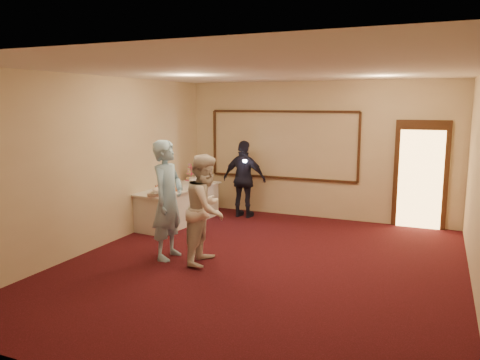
% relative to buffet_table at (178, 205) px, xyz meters
% --- Properties ---
extents(floor, '(7.00, 7.00, 0.00)m').
position_rel_buffet_table_xyz_m(floor, '(2.58, -1.82, -0.39)').
color(floor, black).
rests_on(floor, ground).
extents(room_walls, '(6.04, 7.04, 3.02)m').
position_rel_buffet_table_xyz_m(room_walls, '(2.58, -1.82, 1.64)').
color(room_walls, beige).
rests_on(room_walls, floor).
extents(wall_molding, '(3.45, 0.04, 1.55)m').
position_rel_buffet_table_xyz_m(wall_molding, '(1.78, 1.65, 1.21)').
color(wall_molding, '#32210F').
rests_on(wall_molding, room_walls).
extents(doorway, '(1.05, 0.07, 2.20)m').
position_rel_buffet_table_xyz_m(doorway, '(4.73, 1.63, 0.69)').
color(doorway, '#32210F').
rests_on(doorway, floor).
extents(buffet_table, '(1.07, 2.26, 0.77)m').
position_rel_buffet_table_xyz_m(buffet_table, '(0.00, 0.00, 0.00)').
color(buffet_table, silver).
rests_on(buffet_table, floor).
extents(pavlova_tray, '(0.46, 0.54, 0.19)m').
position_rel_buffet_table_xyz_m(pavlova_tray, '(0.14, -0.88, 0.46)').
color(pavlova_tray, silver).
rests_on(pavlova_tray, buffet_table).
extents(cupcake_stand, '(0.28, 0.28, 0.41)m').
position_rel_buffet_table_xyz_m(cupcake_stand, '(-0.19, 0.94, 0.53)').
color(cupcake_stand, '#D34471').
rests_on(cupcake_stand, buffet_table).
extents(plate_stack_a, '(0.17, 0.17, 0.14)m').
position_rel_buffet_table_xyz_m(plate_stack_a, '(-0.07, 0.05, 0.45)').
color(plate_stack_a, white).
rests_on(plate_stack_a, buffet_table).
extents(plate_stack_b, '(0.20, 0.20, 0.16)m').
position_rel_buffet_table_xyz_m(plate_stack_b, '(0.14, 0.44, 0.47)').
color(plate_stack_b, white).
rests_on(plate_stack_b, buffet_table).
extents(tart, '(0.28, 0.28, 0.06)m').
position_rel_buffet_table_xyz_m(tart, '(0.17, -0.36, 0.41)').
color(tart, white).
rests_on(tart, buffet_table).
extents(man, '(0.49, 0.73, 1.95)m').
position_rel_buffet_table_xyz_m(man, '(1.03, -2.03, 0.59)').
color(man, '#9BCDF4').
rests_on(man, floor).
extents(woman, '(0.76, 0.92, 1.75)m').
position_rel_buffet_table_xyz_m(woman, '(1.70, -1.98, 0.49)').
color(woman, silver).
rests_on(woman, floor).
extents(guest, '(1.01, 0.44, 1.72)m').
position_rel_buffet_table_xyz_m(guest, '(1.09, 1.07, 0.47)').
color(guest, black).
rests_on(guest, floor).
extents(camera_flash, '(0.07, 0.04, 0.05)m').
position_rel_buffet_table_xyz_m(camera_flash, '(1.22, 0.78, 0.92)').
color(camera_flash, white).
rests_on(camera_flash, guest).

